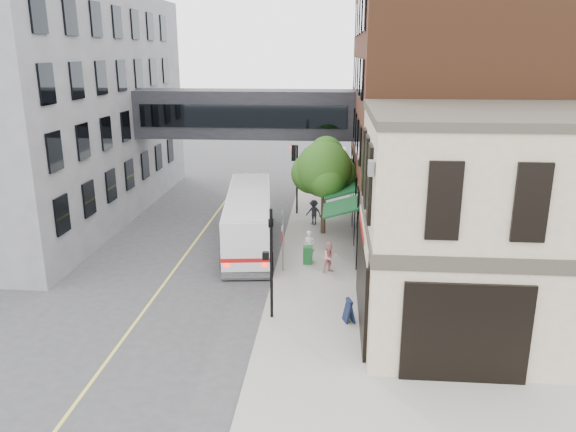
% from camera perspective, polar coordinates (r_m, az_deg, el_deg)
% --- Properties ---
extents(ground, '(120.00, 120.00, 0.00)m').
position_cam_1_polar(ground, '(21.24, -3.36, -12.90)').
color(ground, '#38383A').
rests_on(ground, ground).
extents(sidewalk_main, '(4.00, 60.00, 0.15)m').
position_cam_1_polar(sidewalk_main, '(33.94, 3.26, -1.31)').
color(sidewalk_main, gray).
rests_on(sidewalk_main, ground).
extents(corner_building, '(10.19, 8.12, 8.45)m').
position_cam_1_polar(corner_building, '(22.14, 20.89, -0.90)').
color(corner_building, tan).
rests_on(corner_building, ground).
extents(brick_building, '(13.76, 18.00, 14.00)m').
position_cam_1_polar(brick_building, '(34.27, 17.17, 10.00)').
color(brick_building, '#522D19').
rests_on(brick_building, ground).
extents(opposite_building, '(14.00, 24.00, 14.00)m').
position_cam_1_polar(opposite_building, '(39.74, -25.48, 9.96)').
color(opposite_building, slate).
rests_on(opposite_building, ground).
extents(skyway_bridge, '(14.00, 3.18, 3.00)m').
position_cam_1_polar(skyway_bridge, '(36.98, -4.29, 10.33)').
color(skyway_bridge, black).
rests_on(skyway_bridge, ground).
extents(traffic_signal_near, '(0.44, 0.22, 4.60)m').
position_cam_1_polar(traffic_signal_near, '(21.76, -1.80, -3.49)').
color(traffic_signal_near, black).
rests_on(traffic_signal_near, sidewalk_main).
extents(traffic_signal_far, '(0.53, 0.28, 4.50)m').
position_cam_1_polar(traffic_signal_far, '(36.11, 0.71, 5.15)').
color(traffic_signal_far, black).
rests_on(traffic_signal_far, sidewalk_main).
extents(street_sign_pole, '(0.08, 0.75, 3.00)m').
position_cam_1_polar(street_sign_pole, '(26.81, -0.53, -1.98)').
color(street_sign_pole, gray).
rests_on(street_sign_pole, sidewalk_main).
extents(street_tree, '(3.80, 3.20, 5.60)m').
position_cam_1_polar(street_tree, '(32.21, 3.68, 4.77)').
color(street_tree, '#382619').
rests_on(street_tree, sidewalk_main).
extents(lane_marking, '(0.12, 40.00, 0.01)m').
position_cam_1_polar(lane_marking, '(31.15, -9.95, -3.32)').
color(lane_marking, '#D8CC4C').
rests_on(lane_marking, ground).
extents(bus, '(3.63, 10.88, 2.87)m').
position_cam_1_polar(bus, '(31.01, -4.00, -0.08)').
color(bus, silver).
rests_on(bus, ground).
extents(pedestrian_a, '(0.65, 0.51, 1.58)m').
position_cam_1_polar(pedestrian_a, '(28.36, 2.18, -3.07)').
color(pedestrian_a, silver).
rests_on(pedestrian_a, sidewalk_main).
extents(pedestrian_b, '(0.94, 0.88, 1.55)m').
position_cam_1_polar(pedestrian_b, '(27.00, 4.27, -4.16)').
color(pedestrian_b, '#DA8F8D').
rests_on(pedestrian_b, sidewalk_main).
extents(pedestrian_c, '(1.14, 0.92, 1.55)m').
position_cam_1_polar(pedestrian_c, '(34.31, 2.63, 0.38)').
color(pedestrian_c, black).
rests_on(pedestrian_c, sidewalk_main).
extents(newspaper_box, '(0.46, 0.41, 0.90)m').
position_cam_1_polar(newspaper_box, '(28.12, 2.02, -3.97)').
color(newspaper_box, '#145823').
rests_on(newspaper_box, sidewalk_main).
extents(sandwich_board, '(0.48, 0.60, 0.94)m').
position_cam_1_polar(sandwich_board, '(22.42, 6.22, -9.53)').
color(sandwich_board, black).
rests_on(sandwich_board, sidewalk_main).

